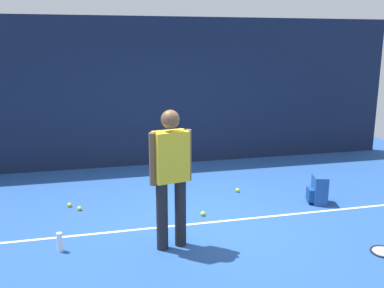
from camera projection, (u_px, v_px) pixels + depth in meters
name	position (u px, v px, depth m)	size (l,w,h in m)	color
ground_plane	(199.00, 218.00, 6.14)	(12.00, 12.00, 0.00)	#234C93
back_fence	(162.00, 92.00, 8.64)	(10.00, 0.10, 2.96)	#141E38
court_line	(202.00, 223.00, 5.96)	(9.00, 0.05, 0.00)	white
tennis_player	(171.00, 171.00, 5.05)	(0.52, 0.30, 1.70)	black
backpack	(318.00, 190.00, 6.67)	(0.34, 0.34, 0.44)	#1E478C
tennis_ball_near_player	(203.00, 214.00, 6.21)	(0.07, 0.07, 0.07)	#CCE033
tennis_ball_by_fence	(238.00, 190.00, 7.21)	(0.07, 0.07, 0.07)	#CCE033
tennis_ball_mid_court	(70.00, 205.00, 6.55)	(0.07, 0.07, 0.07)	#CCE033
tennis_ball_far_left	(79.00, 208.00, 6.41)	(0.07, 0.07, 0.07)	#CCE033
water_bottle	(60.00, 242.00, 5.12)	(0.07, 0.07, 0.24)	white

